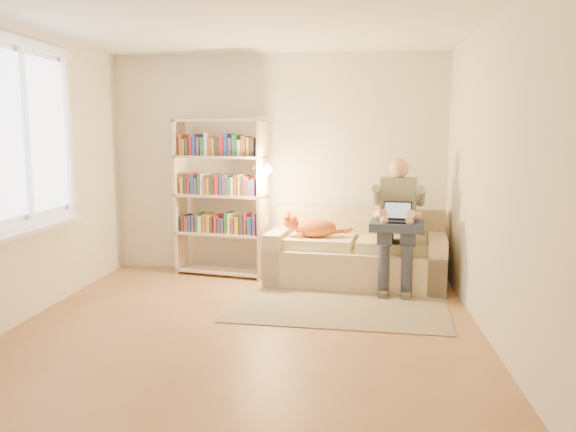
# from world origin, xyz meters

# --- Properties ---
(floor) EXTENTS (4.50, 4.50, 0.00)m
(floor) POSITION_xyz_m (0.00, 0.00, 0.00)
(floor) COLOR #936742
(floor) RESTS_ON ground
(ceiling) EXTENTS (4.00, 4.50, 0.02)m
(ceiling) POSITION_xyz_m (0.00, 0.00, 2.60)
(ceiling) COLOR white
(ceiling) RESTS_ON wall_back
(wall_left) EXTENTS (0.02, 4.50, 2.60)m
(wall_left) POSITION_xyz_m (-2.00, 0.00, 1.30)
(wall_left) COLOR silver
(wall_left) RESTS_ON floor
(wall_right) EXTENTS (0.02, 4.50, 2.60)m
(wall_right) POSITION_xyz_m (2.00, 0.00, 1.30)
(wall_right) COLOR silver
(wall_right) RESTS_ON floor
(wall_back) EXTENTS (4.00, 0.02, 2.60)m
(wall_back) POSITION_xyz_m (0.00, 2.25, 1.30)
(wall_back) COLOR silver
(wall_back) RESTS_ON floor
(wall_front) EXTENTS (4.00, 0.02, 2.60)m
(wall_front) POSITION_xyz_m (0.00, -2.25, 1.30)
(wall_front) COLOR silver
(wall_front) RESTS_ON floor
(window) EXTENTS (0.12, 1.52, 1.69)m
(window) POSITION_xyz_m (-1.95, 0.20, 1.38)
(window) COLOR white
(window) RESTS_ON wall_left
(sofa) EXTENTS (2.02, 1.08, 0.82)m
(sofa) POSITION_xyz_m (0.95, 1.74, 0.30)
(sofa) COLOR #CCB790
(sofa) RESTS_ON floor
(person) EXTENTS (0.45, 0.66, 1.40)m
(person) POSITION_xyz_m (1.38, 1.54, 0.79)
(person) COLOR gray
(person) RESTS_ON sofa
(cat) EXTENTS (0.73, 0.30, 0.26)m
(cat) POSITION_xyz_m (0.46, 1.67, 0.64)
(cat) COLOR orange
(cat) RESTS_ON sofa
(blanket) EXTENTS (0.60, 0.51, 0.09)m
(blanket) POSITION_xyz_m (1.35, 1.41, 0.71)
(blanket) COLOR #293248
(blanket) RESTS_ON person
(laptop) EXTENTS (0.32, 0.30, 0.24)m
(laptop) POSITION_xyz_m (1.35, 1.42, 0.80)
(laptop) COLOR black
(laptop) RESTS_ON blanket
(bookshelf) EXTENTS (1.21, 0.58, 1.85)m
(bookshelf) POSITION_xyz_m (-0.63, 1.90, 1.02)
(bookshelf) COLOR beige
(bookshelf) RESTS_ON floor
(rug) EXTENTS (2.14, 1.35, 0.01)m
(rug) POSITION_xyz_m (0.77, 0.74, 0.01)
(rug) COLOR gray
(rug) RESTS_ON floor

